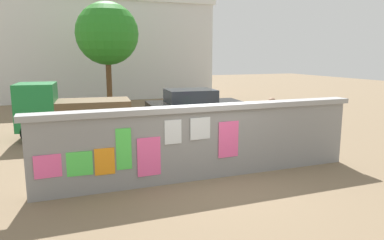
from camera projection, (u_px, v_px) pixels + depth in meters
name	position (u px, v px, depth m)	size (l,w,h in m)	color
ground	(133.00, 120.00, 15.65)	(60.00, 60.00, 0.00)	#7A664C
poster_wall	(206.00, 141.00, 8.14)	(7.66, 0.42, 1.67)	gray
auto_rickshaw_truck	(69.00, 111.00, 12.16)	(3.74, 1.88, 1.85)	black
car_parked	(194.00, 106.00, 14.59)	(3.93, 2.01, 1.40)	black
motorcycle	(129.00, 143.00, 9.55)	(1.90, 0.56, 0.87)	black
bicycle_near	(219.00, 142.00, 10.13)	(1.66, 0.58, 0.95)	black
person_walking	(271.00, 121.00, 9.90)	(0.43, 0.43, 1.62)	#3F994C
tree_roadside	(107.00, 34.00, 17.24)	(2.97, 2.97, 5.24)	brown
building_background	(103.00, 48.00, 24.19)	(13.58, 6.27, 6.42)	silver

